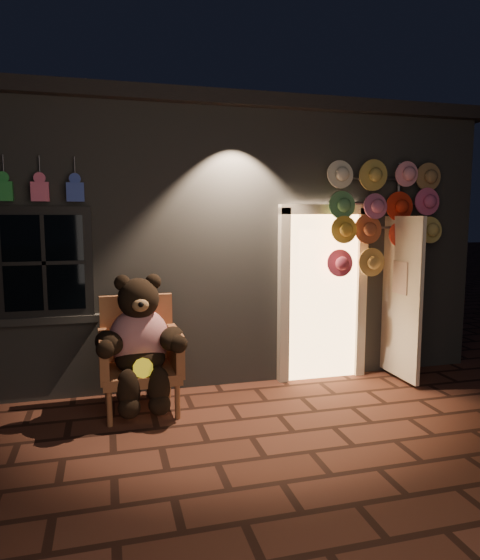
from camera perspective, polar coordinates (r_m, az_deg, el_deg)
name	(u,v)px	position (r m, az deg, el deg)	size (l,w,h in m)	color
ground	(251,437)	(4.87, 1.32, -17.50)	(60.00, 60.00, 0.00)	brown
shop_building	(184,235)	(8.34, -6.39, 5.09)	(7.30, 5.95, 3.51)	slate
wicker_armchair	(139,354)	(5.46, -11.45, -8.26)	(0.84, 0.76, 1.19)	brown
teddy_bear	(140,342)	(5.27, -11.36, -6.94)	(1.00, 0.78, 1.37)	#AD121E
hat_rack	(383,213)	(6.44, 15.99, 7.40)	(1.55, 0.22, 2.73)	#59595E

